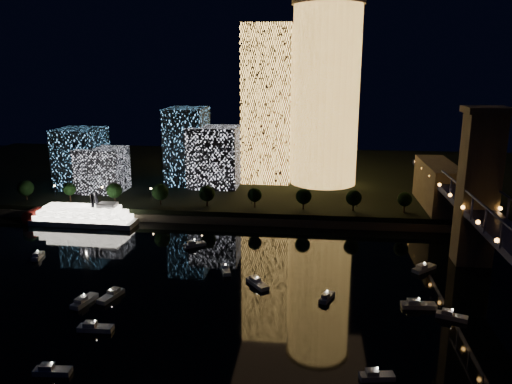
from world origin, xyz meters
TOP-DOWN VIEW (x-y plane):
  - ground at (0.00, 0.00)m, footprint 520.00×520.00m
  - far_bank at (0.00, 160.00)m, footprint 420.00×160.00m
  - seawall at (0.00, 82.00)m, footprint 420.00×6.00m
  - tower_cylindrical at (18.41, 136.95)m, footprint 34.00×34.00m
  - tower_rectangular at (-9.96, 140.69)m, footprint 23.94×23.94m
  - midrise_blocks at (-62.04, 121.29)m, footprint 84.51×42.85m
  - riverboat at (-79.22, 72.75)m, footprint 45.54×10.49m
  - motorboats at (-5.01, 12.87)m, footprint 131.29×86.93m
  - esplanade_trees at (-33.07, 88.00)m, footprint 166.37×6.99m
  - street_lamps at (-34.00, 94.00)m, footprint 132.70×0.70m

SIDE VIEW (x-z plane):
  - ground at x=0.00m, z-range 0.00..0.00m
  - motorboats at x=-5.01m, z-range -0.58..2.20m
  - seawall at x=0.00m, z-range 0.00..3.00m
  - far_bank at x=0.00m, z-range 0.00..5.00m
  - riverboat at x=-79.22m, z-range -3.33..10.33m
  - street_lamps at x=-34.00m, z-range 6.20..11.85m
  - esplanade_trees at x=-33.07m, z-range 5.98..14.97m
  - midrise_blocks at x=-62.04m, z-range 1.53..38.54m
  - tower_rectangular at x=-9.96m, z-range 5.00..81.16m
  - tower_cylindrical at x=18.41m, z-range 5.13..91.19m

